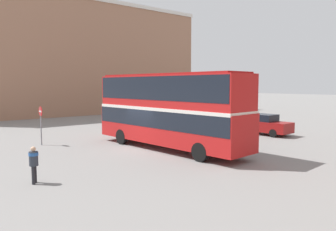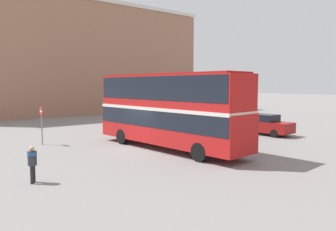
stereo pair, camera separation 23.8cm
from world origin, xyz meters
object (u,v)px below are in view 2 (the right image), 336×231
object	(u,v)px
parked_car_kerb_far	(264,124)
parked_car_kerb_near	(144,114)
double_decker_bus	(168,106)
pedestrian_foreground	(32,161)
no_entry_sign	(42,119)

from	to	relation	value
parked_car_kerb_far	parked_car_kerb_near	bearing A→B (deg)	-174.86
double_decker_bus	parked_car_kerb_near	bearing A→B (deg)	146.52
double_decker_bus	pedestrian_foreground	bearing A→B (deg)	-80.79
double_decker_bus	parked_car_kerb_near	distance (m)	16.60
pedestrian_foreground	no_entry_sign	xyz separation A→B (m)	(-8.56, 3.07, 0.82)
parked_car_kerb_far	no_entry_sign	distance (m)	17.03
pedestrian_foreground	parked_car_kerb_far	xyz separation A→B (m)	(-2.07, 18.78, -0.12)
double_decker_bus	parked_car_kerb_near	size ratio (longest dim) A/B	2.57
double_decker_bus	no_entry_sign	size ratio (longest dim) A/B	4.43
parked_car_kerb_near	pedestrian_foreground	bearing A→B (deg)	149.09
parked_car_kerb_far	pedestrian_foreground	bearing A→B (deg)	-86.14
pedestrian_foreground	no_entry_sign	bearing A→B (deg)	-78.40
double_decker_bus	parked_car_kerb_far	distance (m)	10.09
no_entry_sign	pedestrian_foreground	bearing A→B (deg)	-19.70
pedestrian_foreground	parked_car_kerb_near	world-z (taller)	parked_car_kerb_near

